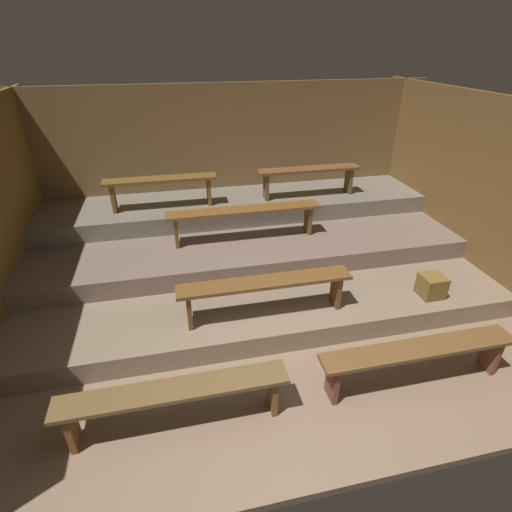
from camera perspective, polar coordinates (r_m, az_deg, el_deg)
The scene contains 13 objects.
ground at distance 5.20m, azimuth 0.51°, elevation -6.20°, with size 6.67×5.16×0.08m, color #7B624D.
wall_back at distance 6.65m, azimuth -3.85°, elevation 13.64°, with size 6.67×0.06×2.39m, color brown.
wall_right at distance 5.97m, azimuth 29.84°, elevation 7.98°, with size 0.06×5.16×2.39m, color brown.
platform_lower at distance 5.55m, azimuth -0.75°, elevation -1.62°, with size 5.87×3.27×0.25m, color #7E6A56.
platform_middle at distance 5.88m, azimuth -1.80°, elevation 3.04°, with size 5.87×2.24×0.25m, color #725C50.
platform_upper at distance 6.26m, azimuth -2.79°, elevation 7.28°, with size 5.87×1.15×0.25m, color #6F6659.
bench_floor_left at distance 3.54m, azimuth -11.71°, elevation -19.29°, with size 1.93×0.26×0.45m.
bench_floor_right at distance 4.11m, azimuth 22.48°, elevation -13.06°, with size 1.93×0.26×0.45m.
bench_lower_center at distance 4.24m, azimuth 1.36°, elevation -4.59°, with size 1.90×0.26×0.45m.
bench_middle_center at distance 5.34m, azimuth -1.73°, elevation 6.06°, with size 2.09×0.26×0.45m.
bench_upper_left at distance 5.91m, azimuth -13.65°, elevation 10.08°, with size 1.61×0.26×0.45m.
bench_upper_right at distance 6.27m, azimuth 7.69°, elevation 11.72°, with size 1.61×0.26×0.45m.
wooden_crate_lower at distance 5.12m, azimuth 24.16°, elevation -3.97°, with size 0.27×0.27×0.27m, color brown.
Camera 1 is at (-0.96, -1.95, 2.98)m, focal length 27.51 mm.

